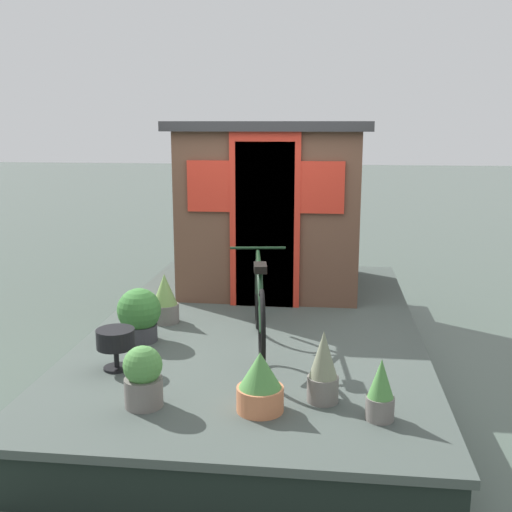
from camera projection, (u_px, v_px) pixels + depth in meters
The scene contains 11 objects.
ground_plane at pixel (258, 366), 6.08m from camera, with size 60.00×60.00×0.00m, color #47564C.
houseboat_deck at pixel (258, 345), 6.03m from camera, with size 5.08×2.99×0.45m.
houseboat_cabin at pixel (273, 205), 7.17m from camera, with size 1.91×2.12×1.90m.
bicycle at pixel (259, 307), 5.23m from camera, with size 1.73×0.50×0.79m.
potted_plant_geranium at pixel (165, 299), 5.96m from camera, with size 0.26×0.26×0.48m.
potted_plant_thyme at pixel (323, 368), 4.25m from camera, with size 0.22×0.22×0.51m.
potted_plant_fern at pixel (143, 377), 4.19m from camera, with size 0.27×0.27×0.43m.
potted_plant_succulent at pixel (139, 314), 5.45m from camera, with size 0.38×0.38×0.47m.
potted_plant_ivy at pixel (260, 383), 4.12m from camera, with size 0.32×0.32×0.41m.
potted_plant_sage at pixel (381, 391), 4.00m from camera, with size 0.19×0.19×0.41m.
charcoal_grill at pixel (116, 341), 4.81m from camera, with size 0.30×0.30×0.33m.
Camera 1 is at (-5.68, -0.65, 2.33)m, focal length 43.72 mm.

